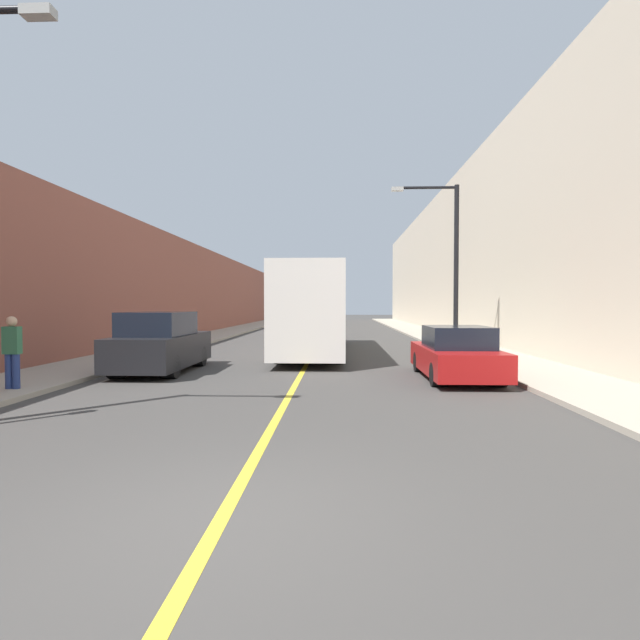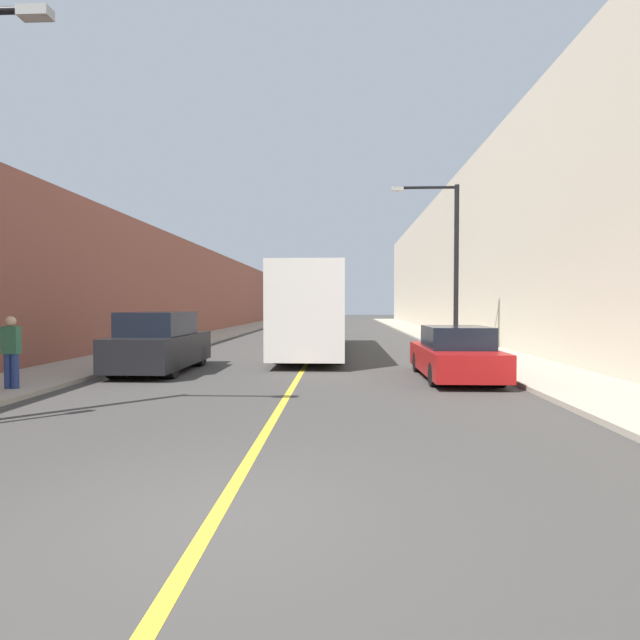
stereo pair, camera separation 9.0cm
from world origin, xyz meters
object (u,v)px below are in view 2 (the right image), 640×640
(street_lamp_right, at_px, (450,255))
(parked_suv_left, at_px, (160,344))
(bus, at_px, (315,310))
(car_right_near, at_px, (455,355))
(pedestrian, at_px, (11,351))

(street_lamp_right, bearing_deg, parked_suv_left, -149.95)
(parked_suv_left, relative_size, street_lamp_right, 0.67)
(bus, xyz_separation_m, car_right_near, (4.37, -7.29, -1.21))
(parked_suv_left, height_order, street_lamp_right, street_lamp_right)
(bus, relative_size, parked_suv_left, 2.61)
(pedestrian, bearing_deg, street_lamp_right, 38.52)
(parked_suv_left, bearing_deg, pedestrian, -118.43)
(bus, distance_m, car_right_near, 8.59)
(pedestrian, bearing_deg, parked_suv_left, 61.57)
(car_right_near, bearing_deg, parked_suv_left, 172.89)
(bus, height_order, parked_suv_left, bus)
(parked_suv_left, xyz_separation_m, street_lamp_right, (10.21, 5.91, 3.30))
(street_lamp_right, bearing_deg, car_right_near, -100.73)
(bus, xyz_separation_m, parked_suv_left, (-4.51, -6.18, -1.02))
(street_lamp_right, bearing_deg, bus, 177.21)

